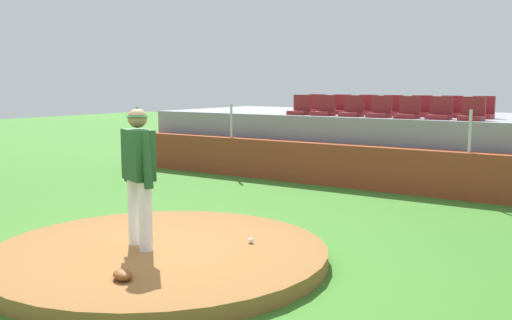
# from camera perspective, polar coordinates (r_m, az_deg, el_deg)

# --- Properties ---
(ground_plane) EXTENTS (60.00, 60.00, 0.00)m
(ground_plane) POSITION_cam_1_polar(r_m,az_deg,el_deg) (7.76, -9.46, -9.86)
(ground_plane) COLOR #3A7726
(pitchers_mound) EXTENTS (4.37, 4.37, 0.19)m
(pitchers_mound) POSITION_cam_1_polar(r_m,az_deg,el_deg) (7.73, -9.48, -9.18)
(pitchers_mound) COLOR brown
(pitchers_mound) RESTS_ON ground_plane
(pitcher) EXTENTS (0.79, 0.44, 1.83)m
(pitcher) POSITION_cam_1_polar(r_m,az_deg,el_deg) (7.53, -11.50, -0.62)
(pitcher) COLOR silver
(pitcher) RESTS_ON pitchers_mound
(baseball) EXTENTS (0.07, 0.07, 0.07)m
(baseball) POSITION_cam_1_polar(r_m,az_deg,el_deg) (7.78, -0.53, -7.94)
(baseball) COLOR white
(baseball) RESTS_ON pitchers_mound
(fielding_glove) EXTENTS (0.36, 0.32, 0.11)m
(fielding_glove) POSITION_cam_1_polar(r_m,az_deg,el_deg) (6.55, -13.02, -10.96)
(fielding_glove) COLOR brown
(fielding_glove) RESTS_ON pitchers_mound
(brick_barrier) EXTENTS (13.86, 0.40, 0.95)m
(brick_barrier) POSITION_cam_1_polar(r_m,az_deg,el_deg) (13.01, 10.33, -0.68)
(brick_barrier) COLOR brown
(brick_barrier) RESTS_ON ground_plane
(fence_post_left) EXTENTS (0.06, 0.06, 0.85)m
(fence_post_left) POSITION_cam_1_polar(r_m,az_deg,el_deg) (14.69, -2.44, 3.89)
(fence_post_left) COLOR silver
(fence_post_left) RESTS_ON brick_barrier
(fence_post_right) EXTENTS (0.06, 0.06, 0.85)m
(fence_post_right) POSITION_cam_1_polar(r_m,az_deg,el_deg) (12.19, 20.36, 2.69)
(fence_post_right) COLOR silver
(fence_post_right) RESTS_ON brick_barrier
(bleacher_platform) EXTENTS (12.95, 4.45, 1.53)m
(bleacher_platform) POSITION_cam_1_polar(r_m,az_deg,el_deg) (15.43, 14.28, 1.56)
(bleacher_platform) COLOR gray
(bleacher_platform) RESTS_ON ground_plane
(stadium_chair_0) EXTENTS (0.48, 0.44, 0.50)m
(stadium_chair_0) POSITION_cam_1_polar(r_m,az_deg,el_deg) (14.68, 4.41, 5.09)
(stadium_chair_0) COLOR maroon
(stadium_chair_0) RESTS_ON bleacher_platform
(stadium_chair_1) EXTENTS (0.48, 0.44, 0.50)m
(stadium_chair_1) POSITION_cam_1_polar(r_m,az_deg,el_deg) (14.36, 6.75, 5.01)
(stadium_chair_1) COLOR maroon
(stadium_chair_1) RESTS_ON bleacher_platform
(stadium_chair_2) EXTENTS (0.48, 0.44, 0.50)m
(stadium_chair_2) POSITION_cam_1_polar(r_m,az_deg,el_deg) (14.05, 9.49, 4.91)
(stadium_chair_2) COLOR maroon
(stadium_chair_2) RESTS_ON bleacher_platform
(stadium_chair_3) EXTENTS (0.48, 0.44, 0.50)m
(stadium_chair_3) POSITION_cam_1_polar(r_m,az_deg,el_deg) (13.79, 12.13, 4.79)
(stadium_chair_3) COLOR maroon
(stadium_chair_3) RESTS_ON bleacher_platform
(stadium_chair_4) EXTENTS (0.48, 0.44, 0.50)m
(stadium_chair_4) POSITION_cam_1_polar(r_m,az_deg,el_deg) (13.50, 14.77, 4.66)
(stadium_chair_4) COLOR maroon
(stadium_chair_4) RESTS_ON bleacher_platform
(stadium_chair_5) EXTENTS (0.48, 0.44, 0.50)m
(stadium_chair_5) POSITION_cam_1_polar(r_m,az_deg,el_deg) (13.34, 17.67, 4.52)
(stadium_chair_5) COLOR maroon
(stadium_chair_5) RESTS_ON bleacher_platform
(stadium_chair_6) EXTENTS (0.48, 0.44, 0.50)m
(stadium_chair_6) POSITION_cam_1_polar(r_m,az_deg,el_deg) (13.13, 20.56, 4.36)
(stadium_chair_6) COLOR maroon
(stadium_chair_6) RESTS_ON bleacher_platform
(stadium_chair_7) EXTENTS (0.48, 0.44, 0.50)m
(stadium_chair_7) POSITION_cam_1_polar(r_m,az_deg,el_deg) (15.47, 5.91, 5.20)
(stadium_chair_7) COLOR maroon
(stadium_chair_7) RESTS_ON bleacher_platform
(stadium_chair_8) EXTENTS (0.48, 0.44, 0.50)m
(stadium_chair_8) POSITION_cam_1_polar(r_m,az_deg,el_deg) (15.13, 8.33, 5.11)
(stadium_chair_8) COLOR maroon
(stadium_chair_8) RESTS_ON bleacher_platform
(stadium_chair_9) EXTENTS (0.48, 0.44, 0.50)m
(stadium_chair_9) POSITION_cam_1_polar(r_m,az_deg,el_deg) (14.89, 10.85, 5.01)
(stadium_chair_9) COLOR maroon
(stadium_chair_9) RESTS_ON bleacher_platform
(stadium_chair_10) EXTENTS (0.48, 0.44, 0.50)m
(stadium_chair_10) POSITION_cam_1_polar(r_m,az_deg,el_deg) (14.61, 13.23, 4.90)
(stadium_chair_10) COLOR maroon
(stadium_chair_10) RESTS_ON bleacher_platform
(stadium_chair_11) EXTENTS (0.48, 0.44, 0.50)m
(stadium_chair_11) POSITION_cam_1_polar(r_m,az_deg,el_deg) (14.36, 15.92, 4.77)
(stadium_chair_11) COLOR maroon
(stadium_chair_11) RESTS_ON bleacher_platform
(stadium_chair_12) EXTENTS (0.48, 0.44, 0.50)m
(stadium_chair_12) POSITION_cam_1_polar(r_m,az_deg,el_deg) (14.21, 18.63, 4.64)
(stadium_chair_12) COLOR maroon
(stadium_chair_12) RESTS_ON bleacher_platform
(stadium_chair_13) EXTENTS (0.48, 0.44, 0.50)m
(stadium_chair_13) POSITION_cam_1_polar(r_m,az_deg,el_deg) (14.00, 21.43, 4.48)
(stadium_chair_13) COLOR maroon
(stadium_chair_13) RESTS_ON bleacher_platform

